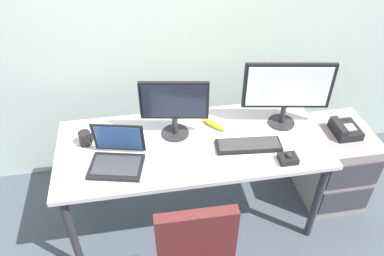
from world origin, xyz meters
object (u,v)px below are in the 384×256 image
(desk_phone, at_px, (345,129))
(coffee_mug, at_px, (86,138))
(trackball_mouse, at_px, (288,158))
(banana, at_px, (214,124))
(file_cabinet, at_px, (333,163))
(laptop, at_px, (117,156))
(keyboard, at_px, (249,145))
(monitor_main, at_px, (287,90))
(monitor_side, at_px, (174,105))

(desk_phone, distance_m, coffee_mug, 1.75)
(trackball_mouse, height_order, banana, trackball_mouse)
(coffee_mug, bearing_deg, banana, 2.44)
(file_cabinet, bearing_deg, banana, 174.83)
(desk_phone, relative_size, laptop, 0.56)
(keyboard, bearing_deg, laptop, -179.47)
(trackball_mouse, xyz_separation_m, coffee_mug, (-1.20, 0.37, 0.02))
(monitor_main, bearing_deg, trackball_mouse, -104.09)
(keyboard, xyz_separation_m, laptop, (-0.81, -0.01, 0.04))
(monitor_side, bearing_deg, keyboard, -24.94)
(file_cabinet, height_order, trackball_mouse, trackball_mouse)
(coffee_mug, bearing_deg, monitor_main, -0.24)
(monitor_main, distance_m, laptop, 1.14)
(file_cabinet, relative_size, keyboard, 1.48)
(banana, bearing_deg, desk_phone, -6.24)
(keyboard, bearing_deg, monitor_side, 155.06)
(monitor_main, bearing_deg, file_cabinet, -5.25)
(coffee_mug, height_order, banana, coffee_mug)
(desk_phone, height_order, coffee_mug, coffee_mug)
(keyboard, height_order, laptop, laptop)
(desk_phone, height_order, laptop, laptop)
(monitor_main, height_order, trackball_mouse, monitor_main)
(desk_phone, height_order, trackball_mouse, trackball_mouse)
(file_cabinet, relative_size, monitor_main, 1.11)
(keyboard, bearing_deg, desk_phone, 10.50)
(keyboard, xyz_separation_m, banana, (-0.17, 0.24, 0.01))
(monitor_main, relative_size, laptop, 1.56)
(desk_phone, bearing_deg, monitor_side, 176.76)
(file_cabinet, bearing_deg, monitor_main, 174.75)
(monitor_side, relative_size, trackball_mouse, 3.88)
(monitor_side, xyz_separation_m, coffee_mug, (-0.57, -0.00, -0.18))
(monitor_side, height_order, laptop, monitor_side)
(file_cabinet, height_order, desk_phone, desk_phone)
(monitor_main, distance_m, trackball_mouse, 0.45)
(file_cabinet, height_order, coffee_mug, coffee_mug)
(coffee_mug, bearing_deg, trackball_mouse, -16.91)
(trackball_mouse, relative_size, coffee_mug, 1.21)
(banana, bearing_deg, trackball_mouse, -47.37)
(monitor_side, relative_size, coffee_mug, 4.71)
(monitor_side, bearing_deg, desk_phone, -3.24)
(file_cabinet, height_order, laptop, laptop)
(desk_phone, relative_size, monitor_side, 0.47)
(monitor_main, bearing_deg, laptop, -169.53)
(laptop, bearing_deg, banana, 20.92)
(monitor_main, relative_size, trackball_mouse, 5.12)
(laptop, xyz_separation_m, banana, (0.64, 0.24, -0.03))
(keyboard, distance_m, trackball_mouse, 0.26)
(file_cabinet, relative_size, coffee_mug, 6.87)
(monitor_side, height_order, keyboard, monitor_side)
(monitor_main, relative_size, coffee_mug, 6.22)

